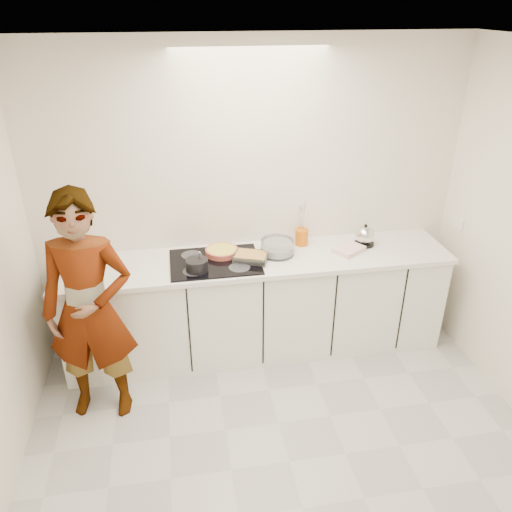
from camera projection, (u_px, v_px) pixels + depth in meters
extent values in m
cube|color=beige|center=(289.00, 462.00, 3.40)|extent=(3.60, 3.20, 0.00)
cube|color=white|center=(308.00, 52.00, 2.21)|extent=(3.60, 3.20, 0.00)
cube|color=white|center=(251.00, 200.00, 4.20)|extent=(3.60, 0.00, 2.60)
cube|color=white|center=(458.00, 223.00, 4.34)|extent=(0.02, 0.15, 0.09)
cube|color=white|center=(257.00, 307.00, 4.32)|extent=(3.20, 0.58, 0.87)
cube|color=white|center=(257.00, 260.00, 4.11)|extent=(3.24, 0.64, 0.04)
cube|color=black|center=(215.00, 262.00, 4.03)|extent=(0.72, 0.54, 0.01)
cylinder|color=#B04B3C|center=(222.00, 251.00, 4.13)|extent=(0.34, 0.34, 0.04)
cylinder|color=gold|center=(222.00, 250.00, 4.12)|extent=(0.29, 0.29, 0.01)
cylinder|color=black|center=(197.00, 265.00, 3.86)|extent=(0.17, 0.17, 0.10)
cylinder|color=silver|center=(199.00, 259.00, 3.86)|extent=(0.03, 0.07, 0.15)
cube|color=silver|center=(251.00, 257.00, 4.04)|extent=(0.32, 0.28, 0.05)
cube|color=tan|center=(251.00, 255.00, 4.03)|extent=(0.29, 0.25, 0.02)
cylinder|color=silver|center=(277.00, 247.00, 4.13)|extent=(0.35, 0.35, 0.13)
cylinder|color=white|center=(277.00, 249.00, 4.14)|extent=(0.30, 0.30, 0.06)
cube|color=white|center=(349.00, 249.00, 4.20)|extent=(0.30, 0.28, 0.04)
cylinder|color=black|center=(364.00, 244.00, 4.32)|extent=(0.19, 0.19, 0.02)
sphere|color=silver|center=(365.00, 235.00, 4.28)|extent=(0.18, 0.18, 0.17)
sphere|color=black|center=(366.00, 226.00, 4.24)|extent=(0.03, 0.03, 0.03)
cylinder|color=#CF5E08|center=(302.00, 237.00, 4.30)|extent=(0.15, 0.15, 0.14)
imported|color=white|center=(89.00, 310.00, 3.47)|extent=(0.69, 0.50, 1.76)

